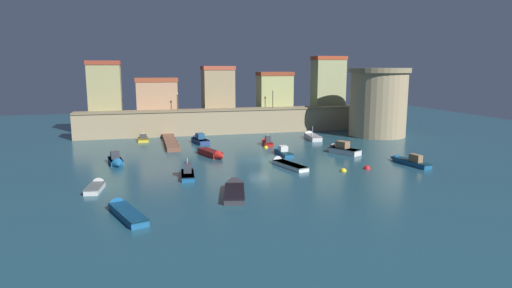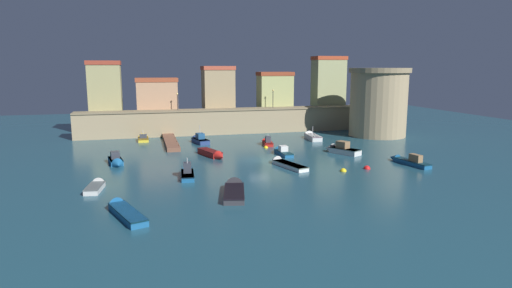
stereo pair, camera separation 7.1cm
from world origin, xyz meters
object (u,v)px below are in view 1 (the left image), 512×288
moored_boat_9 (97,186)px  moored_boat_8 (235,189)px  mooring_buoy_1 (266,148)px  moored_boat_10 (408,161)px  moored_boat_13 (282,151)px  mooring_buoy_0 (343,171)px  quay_lamp_0 (177,98)px  moored_boat_2 (199,140)px  moored_boat_11 (123,210)px  moored_boat_6 (284,163)px  moored_boat_1 (267,142)px  mooring_buoy_2 (367,169)px  moored_boat_5 (213,154)px  moored_boat_0 (340,149)px  moored_boat_3 (143,138)px  moored_boat_4 (187,172)px  moored_boat_7 (116,161)px  fortress_tower (378,102)px  moored_boat_12 (311,136)px  quay_lamp_1 (273,95)px

moored_boat_9 → moored_boat_8: bearing=-102.2°
mooring_buoy_1 → moored_boat_10: bearing=-46.5°
moored_boat_13 → mooring_buoy_0: 11.96m
quay_lamp_0 → mooring_buoy_1: bearing=-54.1°
moored_boat_2 → moored_boat_11: bearing=148.5°
moored_boat_9 → moored_boat_6: bearing=-68.8°
moored_boat_1 → moored_boat_10: size_ratio=0.69×
mooring_buoy_2 → quay_lamp_0: bearing=121.3°
moored_boat_5 → mooring_buoy_1: 9.52m
quay_lamp_0 → moored_boat_6: quay_lamp_0 is taller
moored_boat_0 → mooring_buoy_2: bearing=145.4°
mooring_buoy_2 → moored_boat_2: bearing=126.1°
moored_boat_2 → moored_boat_8: (-0.31, -28.41, -0.18)m
quay_lamp_0 → moored_boat_0: 30.33m
quay_lamp_0 → moored_boat_3: size_ratio=0.67×
moored_boat_1 → moored_boat_8: bearing=165.3°
moored_boat_5 → moored_boat_3: bearing=-169.4°
moored_boat_3 → moored_boat_11: moored_boat_3 is taller
moored_boat_4 → moored_boat_1: bearing=-35.0°
moored_boat_7 → moored_boat_11: moored_boat_7 is taller
moored_boat_10 → moored_boat_13: moored_boat_10 is taller
moored_boat_5 → moored_boat_6: bearing=26.9°
moored_boat_0 → mooring_buoy_0: moored_boat_0 is taller
fortress_tower → moored_boat_6: bearing=-141.7°
moored_boat_5 → moored_boat_13: (9.37, -0.51, -0.03)m
moored_boat_10 → moored_boat_12: bearing=2.8°
moored_boat_6 → moored_boat_13: (1.90, 6.88, 0.10)m
quay_lamp_0 → mooring_buoy_0: 36.10m
mooring_buoy_1 → moored_boat_3: bearing=146.0°
moored_boat_4 → moored_boat_7: moored_boat_4 is taller
moored_boat_1 → moored_boat_4: (-13.88, -16.75, 0.04)m
moored_boat_4 → mooring_buoy_2: bearing=-90.7°
moored_boat_8 → moored_boat_9: moored_boat_8 is taller
moored_boat_10 → mooring_buoy_1: moored_boat_10 is taller
moored_boat_11 → moored_boat_12: (28.75, 31.17, 0.09)m
quay_lamp_1 → moored_boat_8: bearing=-112.1°
moored_boat_8 → mooring_buoy_1: bearing=-11.1°
moored_boat_8 → mooring_buoy_0: (13.74, 5.14, -0.31)m
mooring_buoy_2 → moored_boat_12: bearing=85.2°
moored_boat_9 → mooring_buoy_2: size_ratio=5.60×
moored_boat_5 → moored_boat_8: 17.04m
moored_boat_7 → moored_boat_9: moored_boat_7 is taller
moored_boat_7 → moored_boat_10: size_ratio=0.72×
moored_boat_2 → moored_boat_13: size_ratio=0.91×
moored_boat_2 → mooring_buoy_0: (13.43, -23.27, -0.48)m
fortress_tower → moored_boat_8: fortress_tower is taller
fortress_tower → moored_boat_7: (-42.35, -12.14, -5.40)m
moored_boat_3 → quay_lamp_1: bearing=-81.0°
moored_boat_3 → moored_boat_4: bearing=-170.7°
quay_lamp_0 → moored_boat_7: size_ratio=0.60×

